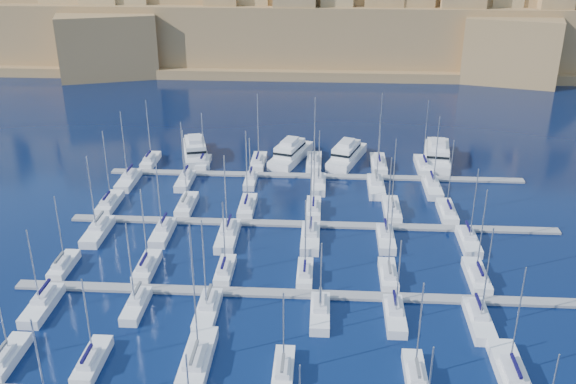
# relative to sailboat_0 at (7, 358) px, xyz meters

# --- Properties ---
(ground) EXTENTS (600.00, 600.00, 0.00)m
(ground) POSITION_rel_sailboat_0_xyz_m (35.49, 28.86, -0.73)
(ground) COLOR black
(ground) RESTS_ON ground
(pontoon_mid_near) EXTENTS (84.00, 2.00, 0.40)m
(pontoon_mid_near) POSITION_rel_sailboat_0_xyz_m (35.49, 16.86, -0.53)
(pontoon_mid_near) COLOR slate
(pontoon_mid_near) RESTS_ON ground
(pontoon_mid_far) EXTENTS (84.00, 2.00, 0.40)m
(pontoon_mid_far) POSITION_rel_sailboat_0_xyz_m (35.49, 38.86, -0.53)
(pontoon_mid_far) COLOR slate
(pontoon_mid_far) RESTS_ON ground
(pontoon_far) EXTENTS (84.00, 2.00, 0.40)m
(pontoon_far) POSITION_rel_sailboat_0_xyz_m (35.49, 60.86, -0.53)
(pontoon_far) COLOR slate
(pontoon_far) RESTS_ON ground
(sailboat_0) EXTENTS (2.55, 8.49, 12.99)m
(sailboat_0) POSITION_rel_sailboat_0_xyz_m (0.00, 0.00, 0.00)
(sailboat_0) COLOR silver
(sailboat_0) RESTS_ON ground
(sailboat_1) EXTENTS (2.55, 8.49, 12.06)m
(sailboat_1) POSITION_rel_sailboat_0_xyz_m (10.40, -0.00, -0.01)
(sailboat_1) COLOR silver
(sailboat_1) RESTS_ON ground
(sailboat_2) EXTENTS (3.28, 10.95, 18.76)m
(sailboat_2) POSITION_rel_sailboat_0_xyz_m (22.90, 1.21, 0.07)
(sailboat_2) COLOR silver
(sailboat_2) RESTS_ON ground
(sailboat_3) EXTENTS (2.37, 7.91, 11.37)m
(sailboat_3) POSITION_rel_sailboat_0_xyz_m (33.34, -0.28, -0.02)
(sailboat_3) COLOR silver
(sailboat_3) RESTS_ON ground
(sailboat_4) EXTENTS (2.42, 8.08, 13.17)m
(sailboat_4) POSITION_rel_sailboat_0_xyz_m (48.66, -0.20, -0.00)
(sailboat_4) COLOR silver
(sailboat_4) RESTS_ON ground
(sailboat_5) EXTENTS (3.19, 10.63, 14.70)m
(sailboat_5) POSITION_rel_sailboat_0_xyz_m (59.76, 1.05, 0.03)
(sailboat_5) COLOR silver
(sailboat_5) RESTS_ON ground
(sailboat_12) EXTENTS (2.38, 7.93, 12.24)m
(sailboat_12) POSITION_rel_sailboat_0_xyz_m (-1.53, 21.73, -0.01)
(sailboat_12) COLOR silver
(sailboat_12) RESTS_ON ground
(sailboat_13) EXTENTS (2.61, 8.69, 13.54)m
(sailboat_13) POSITION_rel_sailboat_0_xyz_m (11.16, 22.10, 0.01)
(sailboat_13) COLOR silver
(sailboat_13) RESTS_ON ground
(sailboat_14) EXTENTS (2.37, 7.91, 12.09)m
(sailboat_14) POSITION_rel_sailboat_0_xyz_m (23.09, 21.72, -0.01)
(sailboat_14) COLOR silver
(sailboat_14) RESTS_ON ground
(sailboat_15) EXTENTS (2.30, 7.68, 12.70)m
(sailboat_15) POSITION_rel_sailboat_0_xyz_m (35.02, 21.60, -0.01)
(sailboat_15) COLOR silver
(sailboat_15) RESTS_ON ground
(sailboat_16) EXTENTS (2.52, 8.40, 12.75)m
(sailboat_16) POSITION_rel_sailboat_0_xyz_m (47.31, 21.96, -0.00)
(sailboat_16) COLOR silver
(sailboat_16) RESTS_ON ground
(sailboat_17) EXTENTS (2.78, 9.25, 14.64)m
(sailboat_17) POSITION_rel_sailboat_0_xyz_m (60.26, 22.38, 0.02)
(sailboat_17) COLOR silver
(sailboat_17) RESTS_ON ground
(sailboat_18) EXTENTS (2.84, 9.48, 12.77)m
(sailboat_18) POSITION_rel_sailboat_0_xyz_m (-0.41, 11.24, 0.01)
(sailboat_18) COLOR silver
(sailboat_18) RESTS_ON ground
(sailboat_19) EXTENTS (2.43, 8.09, 13.72)m
(sailboat_19) POSITION_rel_sailboat_0_xyz_m (12.40, 11.93, 0.01)
(sailboat_19) COLOR silver
(sailboat_19) RESTS_ON ground
(sailboat_20) EXTENTS (2.76, 9.20, 14.82)m
(sailboat_20) POSITION_rel_sailboat_0_xyz_m (22.33, 11.38, 0.02)
(sailboat_20) COLOR silver
(sailboat_20) RESTS_ON ground
(sailboat_21) EXTENTS (2.58, 8.59, 11.86)m
(sailboat_21) POSITION_rel_sailboat_0_xyz_m (37.42, 11.68, -0.01)
(sailboat_21) COLOR silver
(sailboat_21) RESTS_ON ground
(sailboat_22) EXTENTS (2.57, 8.55, 12.58)m
(sailboat_22) POSITION_rel_sailboat_0_xyz_m (47.35, 11.70, -0.00)
(sailboat_22) COLOR silver
(sailboat_22) RESTS_ON ground
(sailboat_23) EXTENTS (2.80, 9.34, 14.86)m
(sailboat_23) POSITION_rel_sailboat_0_xyz_m (58.28, 11.31, 0.02)
(sailboat_23) COLOR silver
(sailboat_23) RESTS_ON ground
(sailboat_24) EXTENTS (2.74, 9.12, 14.69)m
(sailboat_24) POSITION_rel_sailboat_0_xyz_m (-1.68, 44.31, 0.02)
(sailboat_24) COLOR silver
(sailboat_24) RESTS_ON ground
(sailboat_25) EXTENTS (2.76, 9.20, 15.11)m
(sailboat_25) POSITION_rel_sailboat_0_xyz_m (12.57, 44.35, 0.02)
(sailboat_25) COLOR silver
(sailboat_25) RESTS_ON ground
(sailboat_26) EXTENTS (2.72, 9.07, 15.19)m
(sailboat_26) POSITION_rel_sailboat_0_xyz_m (23.71, 44.29, 0.02)
(sailboat_26) COLOR silver
(sailboat_26) RESTS_ON ground
(sailboat_27) EXTENTS (2.60, 8.65, 13.36)m
(sailboat_27) POSITION_rel_sailboat_0_xyz_m (35.72, 44.08, 0.00)
(sailboat_27) COLOR silver
(sailboat_27) RESTS_ON ground
(sailboat_28) EXTENTS (2.89, 9.62, 14.24)m
(sailboat_28) POSITION_rel_sailboat_0_xyz_m (49.74, 44.56, 0.02)
(sailboat_28) COLOR silver
(sailboat_28) RESTS_ON ground
(sailboat_29) EXTENTS (2.74, 9.14, 14.27)m
(sailboat_29) POSITION_rel_sailboat_0_xyz_m (59.52, 44.32, 0.02)
(sailboat_29) COLOR silver
(sailboat_29) RESTS_ON ground
(sailboat_30) EXTENTS (2.97, 9.90, 14.68)m
(sailboat_30) POSITION_rel_sailboat_0_xyz_m (-0.09, 33.04, 0.03)
(sailboat_30) COLOR silver
(sailboat_30) RESTS_ON ground
(sailboat_31) EXTENTS (2.73, 9.11, 14.64)m
(sailboat_31) POSITION_rel_sailboat_0_xyz_m (10.85, 33.42, 0.02)
(sailboat_31) COLOR silver
(sailboat_31) RESTS_ON ground
(sailboat_32) EXTENTS (3.13, 10.42, 15.39)m
(sailboat_32) POSITION_rel_sailboat_0_xyz_m (21.89, 32.78, 0.04)
(sailboat_32) COLOR silver
(sailboat_32) RESTS_ON ground
(sailboat_33) EXTENTS (3.00, 10.01, 16.25)m
(sailboat_33) POSITION_rel_sailboat_0_xyz_m (35.49, 32.98, 0.04)
(sailboat_33) COLOR silver
(sailboat_33) RESTS_ON ground
(sailboat_34) EXTENTS (2.69, 8.96, 15.35)m
(sailboat_34) POSITION_rel_sailboat_0_xyz_m (47.83, 33.50, 0.03)
(sailboat_34) COLOR silver
(sailboat_34) RESTS_ON ground
(sailboat_35) EXTENTS (2.77, 9.25, 13.89)m
(sailboat_35) POSITION_rel_sailboat_0_xyz_m (61.17, 33.36, 0.01)
(sailboat_35) COLOR silver
(sailboat_35) RESTS_ON ground
(sailboat_36) EXTENTS (2.57, 8.55, 14.15)m
(sailboat_36) POSITION_rel_sailboat_0_xyz_m (0.20, 66.03, 0.01)
(sailboat_36) COLOR silver
(sailboat_36) RESTS_ON ground
(sailboat_37) EXTENTS (2.24, 7.47, 11.82)m
(sailboat_37) POSITION_rel_sailboat_0_xyz_m (11.82, 65.50, -0.02)
(sailboat_37) COLOR silver
(sailboat_37) RESTS_ON ground
(sailboat_38) EXTENTS (2.88, 9.60, 15.76)m
(sailboat_38) POSITION_rel_sailboat_0_xyz_m (23.39, 66.55, 0.03)
(sailboat_38) COLOR silver
(sailboat_38) RESTS_ON ground
(sailboat_39) EXTENTS (3.10, 10.33, 15.14)m
(sailboat_39) POSITION_rel_sailboat_0_xyz_m (35.23, 66.91, 0.03)
(sailboat_39) COLOR silver
(sailboat_39) RESTS_ON ground
(sailboat_40) EXTENTS (3.11, 10.38, 16.19)m
(sailboat_40) POSITION_rel_sailboat_0_xyz_m (48.86, 66.93, 0.04)
(sailboat_40) COLOR silver
(sailboat_40) RESTS_ON ground
(sailboat_41) EXTENTS (2.98, 9.93, 14.94)m
(sailboat_41) POSITION_rel_sailboat_0_xyz_m (58.22, 66.71, 0.03)
(sailboat_41) COLOR silver
(sailboat_41) RESTS_ON ground
(sailboat_42) EXTENTS (2.94, 9.80, 15.32)m
(sailboat_42) POSITION_rel_sailboat_0_xyz_m (-1.35, 55.09, 0.03)
(sailboat_42) COLOR silver
(sailboat_42) RESTS_ON ground
(sailboat_43) EXTENTS (2.68, 8.94, 13.36)m
(sailboat_43) POSITION_rel_sailboat_0_xyz_m (9.96, 55.51, 0.01)
(sailboat_43) COLOR silver
(sailboat_43) RESTS_ON ground
(sailboat_44) EXTENTS (2.20, 7.32, 10.11)m
(sailboat_44) POSITION_rel_sailboat_0_xyz_m (22.92, 56.30, -0.04)
(sailboat_44) COLOR silver
(sailboat_44) RESTS_ON ground
(sailboat_45) EXTENTS (2.73, 9.10, 12.18)m
(sailboat_45) POSITION_rel_sailboat_0_xyz_m (36.41, 55.43, -0.00)
(sailboat_45) COLOR silver
(sailboat_45) RESTS_ON ground
(sailboat_46) EXTENTS (3.07, 10.24, 15.78)m
(sailboat_46) POSITION_rel_sailboat_0_xyz_m (47.59, 54.87, 0.04)
(sailboat_46) COLOR silver
(sailboat_46) RESTS_ON ground
(sailboat_47) EXTENTS (2.92, 9.74, 15.53)m
(sailboat_47) POSITION_rel_sailboat_0_xyz_m (58.45, 55.11, 0.03)
(sailboat_47) COLOR silver
(sailboat_47) RESTS_ON ground
(motor_yacht_a) EXTENTS (8.83, 16.91, 5.25)m
(motor_yacht_a) POSITION_rel_sailboat_0_xyz_m (9.17, 70.16, 1.00)
(motor_yacht_a) COLOR silver
(motor_yacht_a) RESTS_ON ground
(motor_yacht_b) EXTENTS (9.29, 16.50, 5.25)m
(motor_yacht_b) POSITION_rel_sailboat_0_xyz_m (30.04, 69.97, 1.00)
(motor_yacht_b) COLOR silver
(motor_yacht_b) RESTS_ON ground
(motor_yacht_c) EXTENTS (9.27, 16.10, 5.25)m
(motor_yacht_c) POSITION_rel_sailboat_0_xyz_m (42.16, 69.79, 1.00)
(motor_yacht_c) COLOR silver
(motor_yacht_c) RESTS_ON ground
(motor_yacht_d) EXTENTS (7.66, 18.27, 5.25)m
(motor_yacht_d) POSITION_rel_sailboat_0_xyz_m (61.65, 70.87, 1.00)
(motor_yacht_d) COLOR silver
(motor_yacht_d) RESTS_ON ground
(fortified_city) EXTENTS (460.00, 108.95, 59.52)m
(fortified_city) POSITION_rel_sailboat_0_xyz_m (35.30, 184.13, 14.01)
(fortified_city) COLOR brown
(fortified_city) RESTS_ON ground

